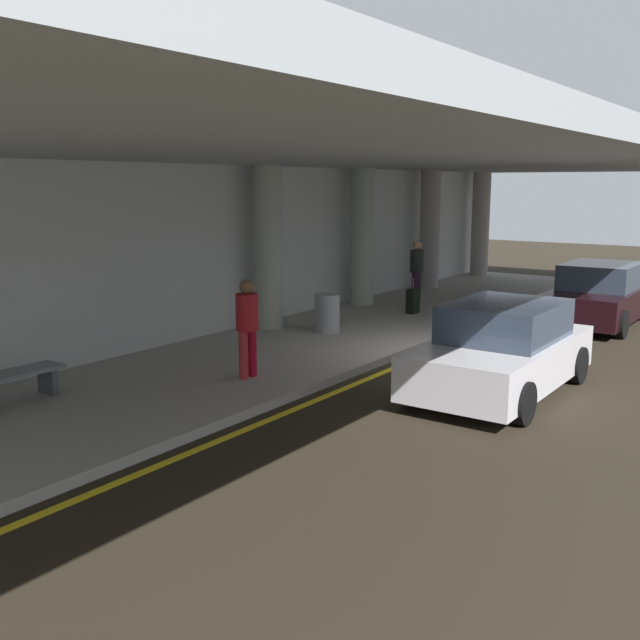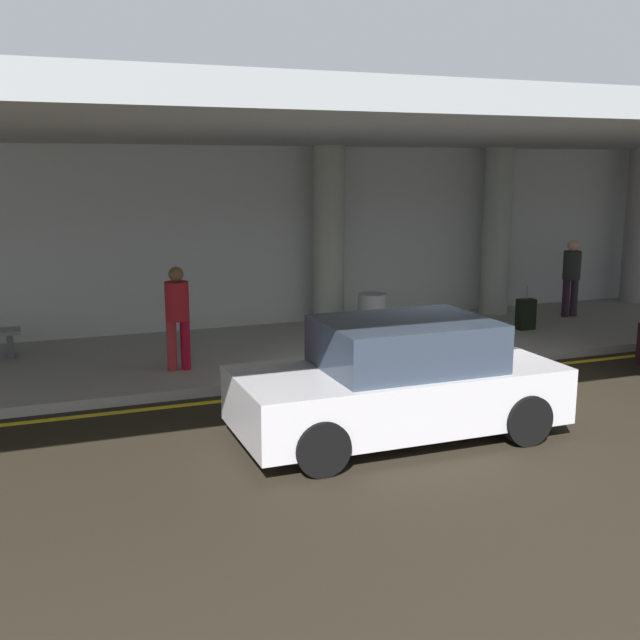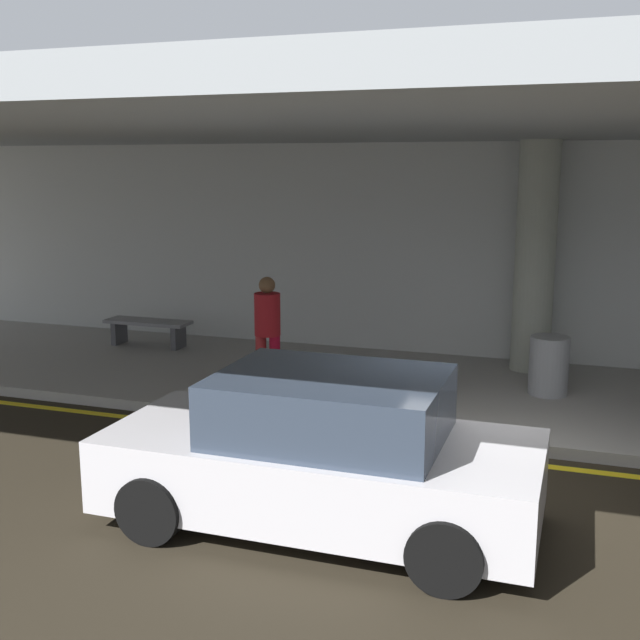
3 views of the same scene
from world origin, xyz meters
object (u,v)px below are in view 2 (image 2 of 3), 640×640
at_px(support_column_far_left, 329,237).
at_px(support_column_left_mid, 496,232).
at_px(suitcase_upright_primary, 526,314).
at_px(support_column_center, 638,227).
at_px(person_waiting_for_ride, 572,273).
at_px(trash_bin_steel, 372,316).
at_px(traveler_with_luggage, 177,311).
at_px(car_silver, 399,382).

height_order(support_column_far_left, support_column_left_mid, same).
relative_size(support_column_far_left, suitcase_upright_primary, 4.06).
xyz_separation_m(support_column_center, person_waiting_for_ride, (-2.69, -0.98, -0.86)).
relative_size(support_column_left_mid, suitcase_upright_primary, 4.06).
xyz_separation_m(support_column_left_mid, trash_bin_steel, (-3.65, -1.38, -1.40)).
relative_size(support_column_center, trash_bin_steel, 4.29).
height_order(support_column_left_mid, traveler_with_luggage, support_column_left_mid).
bearing_deg(support_column_left_mid, person_waiting_for_ride, -36.85).
relative_size(person_waiting_for_ride, trash_bin_steel, 1.98).
distance_m(support_column_left_mid, support_column_center, 4.00).
height_order(car_silver, suitcase_upright_primary, car_silver).
xyz_separation_m(support_column_center, trash_bin_steel, (-7.65, -1.38, -1.40)).
bearing_deg(trash_bin_steel, support_column_center, 10.20).
xyz_separation_m(suitcase_upright_primary, trash_bin_steel, (-3.21, 0.43, 0.11)).
distance_m(car_silver, suitcase_upright_primary, 6.65).
xyz_separation_m(car_silver, traveler_with_luggage, (-2.10, 3.67, 0.40)).
distance_m(support_column_left_mid, suitcase_upright_primary, 2.39).
xyz_separation_m(car_silver, suitcase_upright_primary, (5.05, 4.33, -0.25)).
bearing_deg(trash_bin_steel, suitcase_upright_primary, -7.57).
height_order(suitcase_upright_primary, trash_bin_steel, suitcase_upright_primary).
relative_size(traveler_with_luggage, suitcase_upright_primary, 1.87).
xyz_separation_m(person_waiting_for_ride, trash_bin_steel, (-4.96, -0.39, -0.54)).
xyz_separation_m(support_column_left_mid, traveler_with_luggage, (-7.58, -2.46, -0.86)).
bearing_deg(traveler_with_luggage, support_column_far_left, 80.99).
distance_m(support_column_left_mid, traveler_with_luggage, 8.01).
bearing_deg(person_waiting_for_ride, suitcase_upright_primary, -94.66).
bearing_deg(suitcase_upright_primary, car_silver, -120.48).
bearing_deg(support_column_center, support_column_far_left, 180.00).
distance_m(support_column_left_mid, car_silver, 8.32).
xyz_separation_m(support_column_center, suitcase_upright_primary, (-4.43, -1.80, -1.51)).
relative_size(support_column_center, person_waiting_for_ride, 2.17).
height_order(support_column_center, trash_bin_steel, support_column_center).
distance_m(person_waiting_for_ride, suitcase_upright_primary, 2.03).
bearing_deg(support_column_far_left, person_waiting_for_ride, -10.49).
height_order(support_column_center, car_silver, support_column_center).
height_order(person_waiting_for_ride, suitcase_upright_primary, person_waiting_for_ride).
bearing_deg(person_waiting_for_ride, car_silver, -82.68).
height_order(person_waiting_for_ride, trash_bin_steel, person_waiting_for_ride).
distance_m(support_column_far_left, support_column_center, 8.00).
bearing_deg(support_column_left_mid, support_column_center, 0.00).
xyz_separation_m(support_column_left_mid, support_column_center, (4.00, 0.00, 0.00)).
distance_m(support_column_far_left, traveler_with_luggage, 4.42).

